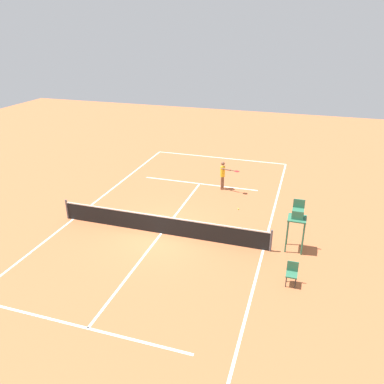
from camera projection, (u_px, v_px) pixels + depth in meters
name	position (u px, v px, depth m)	size (l,w,h in m)	color
ground_plane	(161.00, 233.00, 18.53)	(60.00, 60.00, 0.00)	#B76038
court_lines	(161.00, 233.00, 18.53)	(10.03, 24.30, 0.01)	white
tennis_net	(161.00, 224.00, 18.33)	(10.63, 0.10, 1.07)	#4C4C51
player_serving	(223.00, 173.00, 23.10)	(1.27, 0.78, 1.78)	brown
tennis_ball	(238.00, 209.00, 20.90)	(0.07, 0.07, 0.07)	#CCE033
umpire_chair	(297.00, 218.00, 16.59)	(0.80, 0.80, 2.41)	#2D6B4C
courtside_chair_near	(292.00, 272.00, 14.70)	(0.44, 0.46, 0.95)	#262626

